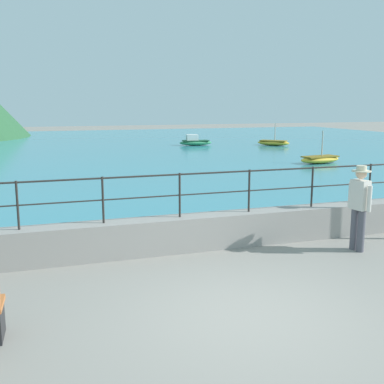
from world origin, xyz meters
The scene contains 8 objects.
ground_plane centered at (0.00, 0.00, 0.00)m, with size 120.00×120.00×0.00m, color gray.
promenade_wall centered at (0.00, 3.20, 0.35)m, with size 20.00×0.56×0.70m, color gray.
railing centered at (0.00, 3.20, 1.31)m, with size 18.44×0.04×0.90m.
lake_water centered at (0.00, 25.84, 0.03)m, with size 64.00×44.32×0.06m, color teal.
person_walking centered at (3.42, 2.03, 0.98)m, with size 0.38×0.56×1.75m.
boat_0 centered at (10.73, 14.38, 0.26)m, with size 2.41×1.25×1.59m.
boat_1 centered at (8.20, 26.06, 0.33)m, with size 2.40×1.20×0.76m.
boat_2 centered at (13.41, 24.20, 0.26)m, with size 2.24×2.28×1.58m.
Camera 1 is at (-2.77, -5.76, 2.96)m, focal length 44.52 mm.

